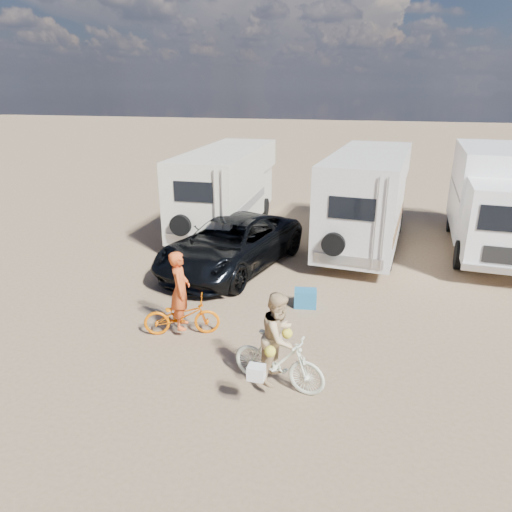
% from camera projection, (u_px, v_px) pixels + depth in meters
% --- Properties ---
extents(ground, '(140.00, 140.00, 0.00)m').
position_uv_depth(ground, '(341.00, 344.00, 9.89)').
color(ground, '#917556').
rests_on(ground, ground).
extents(rv_main, '(2.90, 6.85, 3.16)m').
position_uv_depth(rv_main, '(366.00, 201.00, 15.43)').
color(rv_main, white).
rests_on(rv_main, ground).
extents(rv_left, '(2.36, 7.09, 3.01)m').
position_uv_depth(rv_left, '(227.00, 190.00, 17.41)').
color(rv_left, '#EEE9CC').
rests_on(rv_left, ground).
extents(box_truck, '(2.85, 6.81, 3.30)m').
position_uv_depth(box_truck, '(496.00, 203.00, 14.90)').
color(box_truck, white).
rests_on(box_truck, ground).
extents(dark_suv, '(3.82, 5.91, 1.51)m').
position_uv_depth(dark_suv, '(231.00, 244.00, 13.82)').
color(dark_suv, black).
rests_on(dark_suv, ground).
extents(bike_man, '(1.76, 1.07, 0.87)m').
position_uv_depth(bike_man, '(182.00, 316.00, 10.18)').
color(bike_man, '#DE6200').
rests_on(bike_man, ground).
extents(bike_woman, '(1.85, 0.92, 1.07)m').
position_uv_depth(bike_woman, '(279.00, 361.00, 8.34)').
color(bike_woman, silver).
rests_on(bike_woman, ground).
extents(rider_man, '(0.60, 0.74, 1.75)m').
position_uv_depth(rider_man, '(181.00, 298.00, 10.03)').
color(rider_man, '#D0511F').
rests_on(rider_man, ground).
extents(rider_woman, '(0.82, 0.95, 1.69)m').
position_uv_depth(rider_woman, '(279.00, 346.00, 8.23)').
color(rider_woman, tan).
rests_on(rider_woman, ground).
extents(cooler, '(0.60, 0.47, 0.44)m').
position_uv_depth(cooler, '(305.00, 298.00, 11.53)').
color(cooler, '#206594').
rests_on(cooler, ground).
extents(crate, '(0.60, 0.60, 0.39)m').
position_uv_depth(crate, '(341.00, 260.00, 14.17)').
color(crate, olive).
rests_on(crate, ground).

